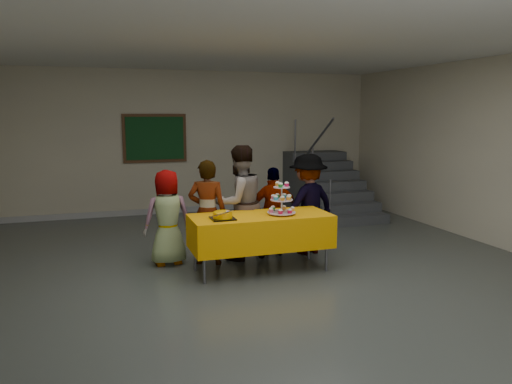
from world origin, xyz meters
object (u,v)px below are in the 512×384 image
bake_table (261,231)px  schoolchild_c (239,203)px  cupcake_stand (282,202)px  bear_cake (223,215)px  schoolchild_b (207,212)px  schoolchild_a (167,217)px  schoolchild_d (274,211)px  noticeboard (155,138)px  schoolchild_e (308,204)px  staircase (325,189)px

bake_table → schoolchild_c: bearing=100.0°
cupcake_stand → bear_cake: 0.83m
schoolchild_c → schoolchild_b: bearing=-6.0°
schoolchild_a → schoolchild_b: size_ratio=0.91×
bear_cake → schoolchild_b: 0.65m
schoolchild_a → schoolchild_c: schoolchild_c is taller
cupcake_stand → schoolchild_d: bearing=77.2°
cupcake_stand → schoolchild_c: bearing=119.1°
schoolchild_c → noticeboard: bearing=-95.3°
bear_cake → schoolchild_c: size_ratio=0.22×
bake_table → schoolchild_e: size_ratio=1.24×
schoolchild_e → schoolchild_c: bearing=-20.5°
schoolchild_c → schoolchild_e: (1.06, -0.04, -0.07)m
bake_table → schoolchild_e: schoolchild_e is taller
schoolchild_c → schoolchild_e: schoolchild_c is taller
cupcake_stand → bear_cake: cupcake_stand is taller
bake_table → schoolchild_d: bearing=56.9°
bear_cake → staircase: bearing=48.2°
bake_table → schoolchild_e: (0.95, 0.59, 0.20)m
schoolchild_a → schoolchild_e: 2.10m
cupcake_stand → noticeboard: bearing=104.4°
noticeboard → cupcake_stand: bearing=-75.6°
staircase → noticeboard: noticeboard is taller
cupcake_stand → schoolchild_a: size_ratio=0.33×
bake_table → cupcake_stand: bearing=-12.3°
bake_table → schoolchild_c: schoolchild_c is taller
bake_table → cupcake_stand: 0.48m
schoolchild_c → schoolchild_d: schoolchild_c is taller
schoolchild_d → staircase: 3.57m
cupcake_stand → schoolchild_c: schoolchild_c is taller
schoolchild_b → noticeboard: size_ratio=1.14×
bake_table → schoolchild_b: size_ratio=1.27×
schoolchild_b → schoolchild_e: bearing=-156.2°
schoolchild_b → schoolchild_d: schoolchild_b is taller
schoolchild_e → bake_table: bearing=13.6°
bear_cake → schoolchild_a: size_ratio=0.27×
schoolchild_b → schoolchild_d: size_ratio=1.12×
bear_cake → schoolchild_d: 1.27m
schoolchild_b → schoolchild_a: bearing=6.2°
noticeboard → bear_cake: bearing=-86.1°
cupcake_stand → staircase: (2.38, 3.54, -0.45)m
schoolchild_a → schoolchild_b: (0.54, -0.15, 0.07)m
bear_cake → bake_table: bearing=10.5°
cupcake_stand → schoolchild_b: schoolchild_b is taller
schoolchild_e → cupcake_stand: bearing=25.7°
noticeboard → bake_table: bearing=-78.9°
schoolchild_b → schoolchild_d: 1.06m
schoolchild_b → staircase: size_ratio=0.62×
schoolchild_a → noticeboard: (0.29, 3.62, 0.93)m
bear_cake → staircase: staircase is taller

